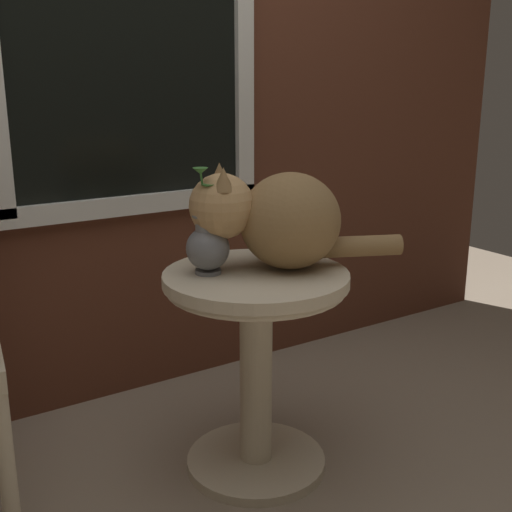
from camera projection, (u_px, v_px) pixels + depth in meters
ground_plane at (219, 491)px, 1.95m from camera, size 6.00×6.00×0.00m
back_wall at (102, 46)px, 2.23m from camera, size 4.00×0.07×2.60m
wicker_side_table at (256, 338)px, 1.96m from camera, size 0.55×0.55×0.64m
cat at (277, 218)px, 1.91m from camera, size 0.61×0.38×0.31m
pewter_vase_with_ivy at (208, 243)px, 1.87m from camera, size 0.13×0.13×0.31m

